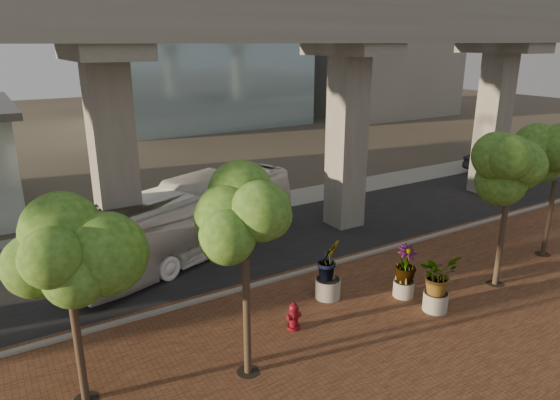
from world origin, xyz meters
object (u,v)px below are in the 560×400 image
parked_car (495,161)px  planter_front (438,277)px  transit_bus (188,220)px  fire_hydrant (294,316)px

parked_car → planter_front: 23.97m
transit_bus → planter_front: 11.36m
parked_car → fire_hydrant: 27.84m
parked_car → fire_hydrant: (-25.66, -10.79, -0.29)m
fire_hydrant → planter_front: (5.20, -1.69, 0.86)m
fire_hydrant → planter_front: bearing=-18.0°
transit_bus → fire_hydrant: size_ratio=12.18×
fire_hydrant → planter_front: size_ratio=0.46×
planter_front → transit_bus: bearing=121.3°
planter_front → parked_car: bearing=31.4°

